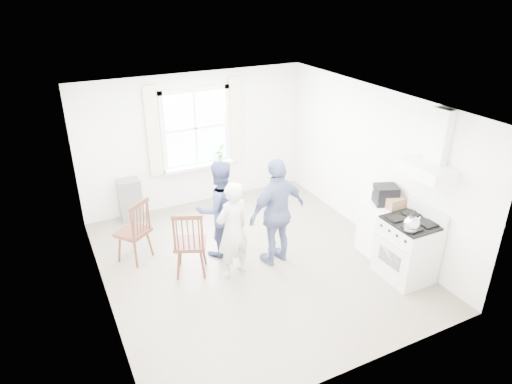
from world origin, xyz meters
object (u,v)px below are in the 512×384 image
object	(u,v)px
low_cabinet	(379,229)
person_right	(277,212)
person_left	(233,230)
stereo_stack	(386,195)
windsor_chair_a	(138,225)
person_mid	(219,209)
windsor_chair_b	(189,238)
gas_stove	(407,249)

from	to	relation	value
low_cabinet	person_right	xyz separation A→B (m)	(-1.61, 0.54, 0.43)
low_cabinet	person_left	size ratio (longest dim) A/B	0.58
stereo_stack	person_right	xyz separation A→B (m)	(-1.65, 0.53, -0.17)
stereo_stack	windsor_chair_a	bearing A→B (deg)	157.21
person_mid	stereo_stack	bearing A→B (deg)	153.13
windsor_chair_b	person_right	world-z (taller)	person_right
windsor_chair_b	person_mid	distance (m)	0.79
low_cabinet	person_right	distance (m)	1.75
person_left	windsor_chair_b	bearing A→B (deg)	-35.20
person_right	windsor_chair_b	bearing A→B (deg)	-18.75
low_cabinet	windsor_chair_b	xyz separation A→B (m)	(-2.98, 0.74, 0.23)
gas_stove	person_right	bearing A→B (deg)	141.27
low_cabinet	stereo_stack	size ratio (longest dim) A/B	2.09
low_cabinet	person_mid	xyz separation A→B (m)	(-2.32, 1.16, 0.36)
windsor_chair_b	person_mid	bearing A→B (deg)	32.17
person_right	windsor_chair_a	bearing A→B (deg)	-36.91
person_left	person_right	size ratio (longest dim) A/B	0.88
windsor_chair_b	person_left	xyz separation A→B (m)	(0.60, -0.23, 0.10)
gas_stove	person_mid	xyz separation A→B (m)	(-2.25, 1.86, 0.33)
windsor_chair_a	windsor_chair_b	distance (m)	0.97
stereo_stack	windsor_chair_a	world-z (taller)	stereo_stack
low_cabinet	windsor_chair_a	xyz separation A→B (m)	(-3.56, 1.52, 0.21)
person_left	low_cabinet	bearing A→B (deg)	153.62
windsor_chair_a	person_left	xyz separation A→B (m)	(1.18, -1.01, 0.12)
windsor_chair_a	stereo_stack	bearing A→B (deg)	-22.79
person_mid	person_right	world-z (taller)	person_right
stereo_stack	windsor_chair_b	size ratio (longest dim) A/B	0.39
stereo_stack	person_right	distance (m)	1.75
windsor_chair_a	person_right	bearing A→B (deg)	-26.68
stereo_stack	windsor_chair_b	distance (m)	3.14
gas_stove	person_left	distance (m)	2.62
stereo_stack	person_left	world-z (taller)	person_left
windsor_chair_b	person_right	xyz separation A→B (m)	(1.37, -0.21, 0.20)
windsor_chair_a	person_mid	bearing A→B (deg)	-16.10
windsor_chair_a	windsor_chair_b	size ratio (longest dim) A/B	0.97
windsor_chair_a	person_right	xyz separation A→B (m)	(1.95, -0.98, 0.22)
stereo_stack	windsor_chair_a	distance (m)	3.93
person_mid	person_right	distance (m)	0.95
stereo_stack	person_right	size ratio (longest dim) A/B	0.25
person_mid	windsor_chair_b	bearing A→B (deg)	31.37
stereo_stack	person_mid	distance (m)	2.64
person_left	person_mid	world-z (taller)	person_mid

